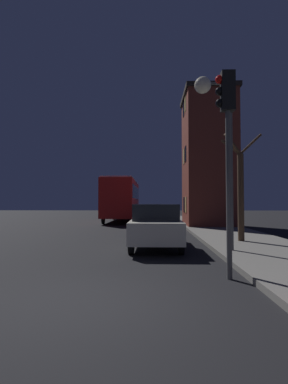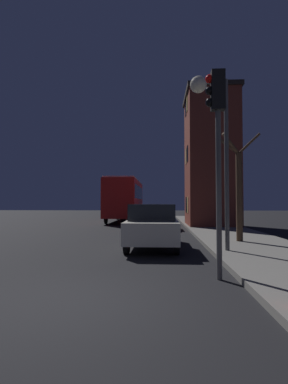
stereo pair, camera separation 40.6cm
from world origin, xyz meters
The scene contains 9 objects.
ground_plane centered at (0.00, 0.00, 0.00)m, with size 120.00×120.00×0.00m, color black.
brick_building centered at (4.93, 16.17, 4.84)m, with size 3.56×4.65×9.35m.
streetlamp centered at (3.03, 4.79, 4.61)m, with size 1.25×0.56×5.75m.
traffic_light centered at (2.68, 1.60, 3.33)m, with size 0.43×0.24×4.66m.
bare_tree centered at (4.56, 7.17, 2.26)m, with size 1.60×0.96×4.32m.
bus centered at (-1.81, 21.87, 2.21)m, with size 2.54×9.81×3.72m.
car_near_lane centered at (1.11, 6.12, 0.85)m, with size 1.81×4.41×1.64m.
car_mid_lane centered at (1.20, 14.48, 0.76)m, with size 1.88×3.92×1.43m.
car_far_lane centered at (1.13, 23.84, 0.83)m, with size 1.85×4.36×1.57m.
Camera 1 is at (1.02, -5.12, 1.69)m, focal length 28.00 mm.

